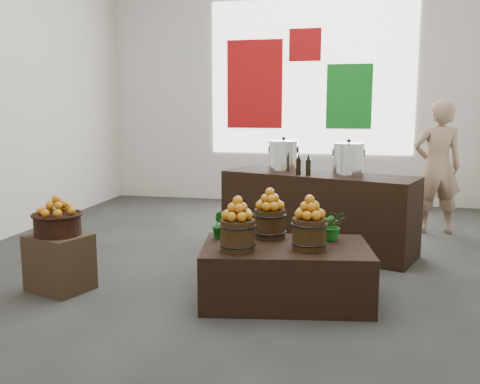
% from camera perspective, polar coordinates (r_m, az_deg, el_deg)
% --- Properties ---
extents(ground, '(7.00, 7.00, 0.00)m').
position_cam_1_polar(ground, '(5.47, 0.93, -7.31)').
color(ground, '#363633').
rests_on(ground, ground).
extents(back_wall, '(6.00, 0.04, 4.00)m').
position_cam_1_polar(back_wall, '(8.72, 5.58, 12.04)').
color(back_wall, beige).
rests_on(back_wall, ground).
extents(back_opening, '(3.20, 0.02, 2.40)m').
position_cam_1_polar(back_opening, '(8.67, 7.57, 12.02)').
color(back_opening, white).
rests_on(back_opening, back_wall).
extents(deco_red_left, '(0.90, 0.04, 1.40)m').
position_cam_1_polar(deco_red_left, '(8.78, 1.57, 11.40)').
color(deco_red_left, '#AA0D0E').
rests_on(deco_red_left, back_wall).
extents(deco_green_right, '(0.70, 0.04, 1.00)m').
position_cam_1_polar(deco_green_right, '(8.62, 11.56, 9.94)').
color(deco_green_right, '#12741E').
rests_on(deco_green_right, back_wall).
extents(deco_red_upper, '(0.50, 0.04, 0.50)m').
position_cam_1_polar(deco_red_upper, '(8.71, 6.96, 15.32)').
color(deco_red_upper, '#AA0D0E').
rests_on(deco_red_upper, back_wall).
extents(crate, '(0.58, 0.53, 0.48)m').
position_cam_1_polar(crate, '(4.81, -18.68, -7.13)').
color(crate, '#442C1F').
rests_on(crate, ground).
extents(wicker_basket, '(0.38, 0.38, 0.17)m').
position_cam_1_polar(wicker_basket, '(4.74, -18.88, -3.33)').
color(wicker_basket, black).
rests_on(wicker_basket, crate).
extents(apples_in_basket, '(0.30, 0.30, 0.16)m').
position_cam_1_polar(apples_in_basket, '(4.70, -18.99, -1.33)').
color(apples_in_basket, '#9D1E05').
rests_on(apples_in_basket, wicker_basket).
extents(display_table, '(1.43, 1.01, 0.46)m').
position_cam_1_polar(display_table, '(4.34, 4.89, -8.61)').
color(display_table, black).
rests_on(display_table, ground).
extents(apple_bucket_front_left, '(0.26, 0.26, 0.24)m').
position_cam_1_polar(apple_bucket_front_left, '(4.08, -0.25, -4.66)').
color(apple_bucket_front_left, '#33200D').
rests_on(apple_bucket_front_left, display_table).
extents(apples_in_bucket_front_left, '(0.20, 0.20, 0.18)m').
position_cam_1_polar(apples_in_bucket_front_left, '(4.03, -0.26, -1.76)').
color(apples_in_bucket_front_left, '#9D1E05').
rests_on(apples_in_bucket_front_left, apple_bucket_front_left).
extents(apple_bucket_front_right, '(0.26, 0.26, 0.24)m').
position_cam_1_polar(apple_bucket_front_right, '(4.16, 7.37, -4.45)').
color(apple_bucket_front_right, '#33200D').
rests_on(apple_bucket_front_right, display_table).
extents(apples_in_bucket_front_right, '(0.20, 0.20, 0.18)m').
position_cam_1_polar(apples_in_bucket_front_right, '(4.12, 7.43, -1.61)').
color(apples_in_bucket_front_right, '#9D1E05').
rests_on(apples_in_bucket_front_right, apple_bucket_front_right).
extents(apple_bucket_rear, '(0.26, 0.26, 0.24)m').
position_cam_1_polar(apple_bucket_rear, '(4.48, 3.17, -3.40)').
color(apple_bucket_rear, '#33200D').
rests_on(apple_bucket_rear, display_table).
extents(apples_in_bucket_rear, '(0.20, 0.20, 0.18)m').
position_cam_1_polar(apples_in_bucket_rear, '(4.44, 3.19, -0.76)').
color(apples_in_bucket_rear, '#9D1E05').
rests_on(apples_in_bucket_rear, apple_bucket_rear).
extents(herb_garnish_right, '(0.24, 0.21, 0.26)m').
position_cam_1_polar(herb_garnish_right, '(4.46, 9.82, -3.52)').
color(herb_garnish_right, '#125A13').
rests_on(herb_garnish_right, display_table).
extents(herb_garnish_left, '(0.14, 0.12, 0.24)m').
position_cam_1_polar(herb_garnish_left, '(4.47, -2.18, -3.46)').
color(herb_garnish_left, '#125A13').
rests_on(herb_garnish_left, display_table).
extents(counter, '(2.15, 1.30, 0.84)m').
position_cam_1_polar(counter, '(5.82, 8.27, -2.15)').
color(counter, black).
rests_on(counter, ground).
extents(stock_pot_left, '(0.32, 0.32, 0.32)m').
position_cam_1_polar(stock_pot_left, '(5.91, 4.66, 3.76)').
color(stock_pot_left, silver).
rests_on(stock_pot_left, counter).
extents(stock_pot_center, '(0.32, 0.32, 0.32)m').
position_cam_1_polar(stock_pot_center, '(5.62, 11.47, 3.33)').
color(stock_pot_center, silver).
rests_on(stock_pot_center, counter).
extents(oil_cruets, '(0.16, 0.10, 0.23)m').
position_cam_1_polar(oil_cruets, '(5.55, 7.56, 2.93)').
color(oil_cruets, black).
rests_on(oil_cruets, counter).
extents(shopper, '(0.66, 0.49, 1.63)m').
position_cam_1_polar(shopper, '(6.94, 20.27, 2.50)').
color(shopper, '#96765C').
rests_on(shopper, ground).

